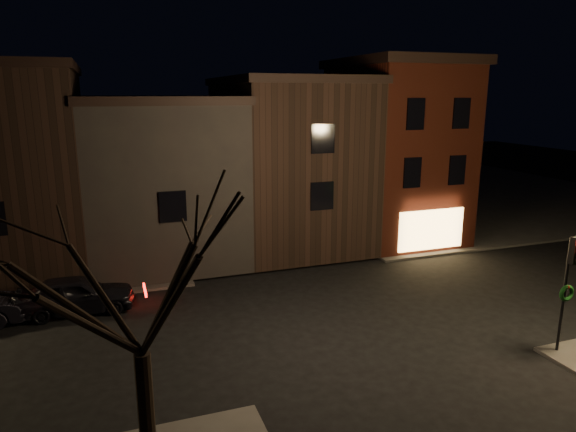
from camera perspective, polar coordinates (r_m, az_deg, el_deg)
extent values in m
plane|color=black|center=(21.12, 5.78, -10.75)|extent=(120.00, 120.00, 0.00)
cube|color=#2D2B28|center=(47.69, 17.37, 2.48)|extent=(30.00, 30.00, 0.12)
cube|color=#43150C|center=(31.66, 11.83, 6.80)|extent=(6.00, 8.00, 10.00)
cube|color=black|center=(31.51, 12.30, 16.32)|extent=(6.50, 8.50, 0.50)
cube|color=#F9C770|center=(28.99, 15.61, -1.46)|extent=(4.00, 0.12, 2.20)
cube|color=black|center=(29.83, -0.03, 5.72)|extent=(7.00, 10.00, 9.00)
cube|color=black|center=(29.56, -0.03, 14.78)|extent=(7.30, 10.30, 0.40)
cube|color=black|center=(28.34, -14.01, 3.88)|extent=(7.50, 10.00, 8.00)
cube|color=black|center=(27.98, -14.51, 12.39)|extent=(7.80, 10.30, 0.40)
cube|color=black|center=(28.48, -28.78, 4.20)|extent=(7.00, 10.00, 9.50)
cylinder|color=black|center=(19.52, 28.32, -7.73)|extent=(0.10, 0.10, 4.00)
cube|color=black|center=(18.94, 29.26, -3.36)|extent=(0.28, 0.22, 0.90)
torus|color=#0C380F|center=(19.43, 28.55, -7.54)|extent=(0.58, 0.14, 0.58)
sphere|color=#990C0C|center=(19.35, 28.67, -6.95)|extent=(0.12, 0.12, 0.12)
cylinder|color=black|center=(12.47, -15.43, -20.92)|extent=(0.36, 0.36, 3.15)
imported|color=black|center=(22.54, -22.49, -8.06)|extent=(4.55, 1.96, 1.53)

